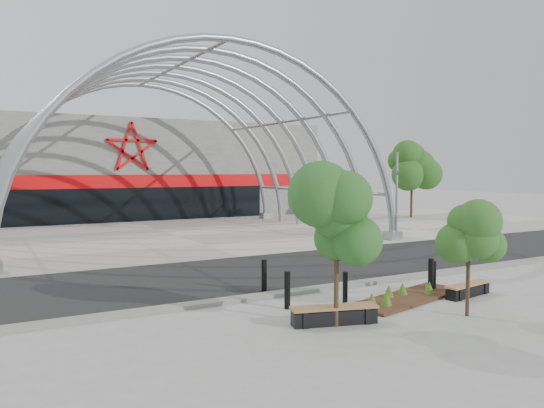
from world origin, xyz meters
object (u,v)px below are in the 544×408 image
(signal_pole, at_px, (397,195))
(bollard_2, at_px, (345,287))
(bench_1, at_px, (468,290))
(bench_0, at_px, (334,315))
(street_tree_1, at_px, (469,236))
(street_tree_0, at_px, (337,219))

(signal_pole, bearing_deg, bollard_2, -138.03)
(bollard_2, bearing_deg, bench_1, -17.28)
(signal_pole, relative_size, bench_0, 2.12)
(signal_pole, distance_m, street_tree_1, 15.48)
(street_tree_0, relative_size, street_tree_1, 1.25)
(street_tree_0, bearing_deg, signal_pole, 42.77)
(signal_pole, xyz_separation_m, street_tree_1, (-8.93, -12.63, -0.39))
(bench_0, bearing_deg, signal_pole, 42.51)
(street_tree_0, height_order, street_tree_1, street_tree_0)
(signal_pole, xyz_separation_m, street_tree_0, (-12.63, -11.68, 0.16))
(street_tree_0, xyz_separation_m, bollard_2, (1.64, 1.80, -2.28))
(street_tree_0, relative_size, bench_0, 1.64)
(street_tree_1, distance_m, bench_1, 3.12)
(bench_0, height_order, bollard_2, bollard_2)
(signal_pole, bearing_deg, street_tree_0, -137.23)
(signal_pole, relative_size, street_tree_0, 1.29)
(bench_0, bearing_deg, street_tree_0, -111.67)
(street_tree_1, xyz_separation_m, bollard_2, (-2.06, 2.75, -1.73))
(street_tree_1, relative_size, bollard_2, 3.25)
(street_tree_1, bearing_deg, bollard_2, 126.78)
(signal_pole, distance_m, bench_1, 13.39)
(street_tree_0, height_order, bench_0, street_tree_0)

